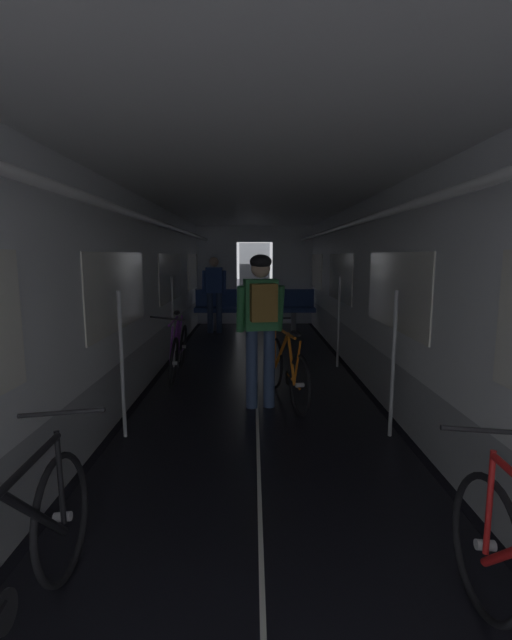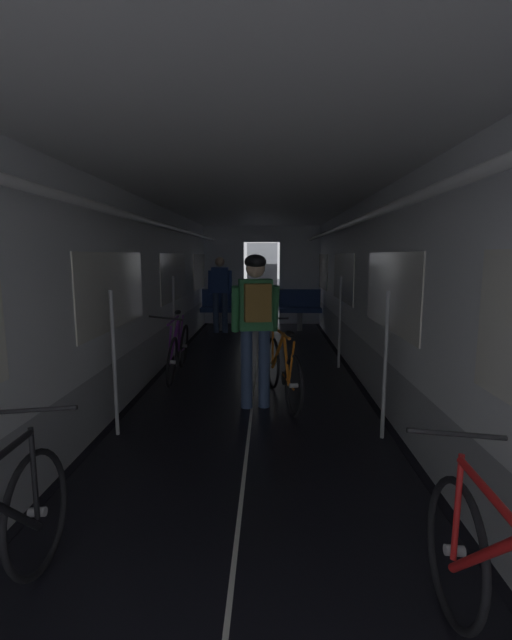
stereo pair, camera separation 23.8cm
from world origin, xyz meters
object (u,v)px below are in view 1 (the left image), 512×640
Objects in this scene: bicycle_black at (12,581)px; person_cyclist_aisle at (261,315)px; bench_seat_far_right at (293,306)px; person_standing_near_bench at (214,289)px; bicycle_orange_in_aisle at (286,369)px; bicycle_purple at (178,350)px; bench_seat_far_left at (216,306)px.

bicycle_black is 0.98× the size of person_cyclist_aisle.
person_standing_near_bench is at bearing -168.17° from bench_seat_far_right.
bicycle_orange_in_aisle is at bearing 40.58° from person_cyclist_aisle.
bicycle_black is at bearing -112.58° from bicycle_orange_in_aisle.
person_standing_near_bench reaches higher than bicycle_purple.
bench_seat_far_right is at bearing 11.83° from person_standing_near_bench.
bicycle_black is 1.02× the size of bicycle_orange_in_aisle.
bicycle_orange_in_aisle is at bearing -34.93° from bicycle_purple.
person_cyclist_aisle is at bearing -99.34° from bench_seat_far_right.
bicycle_black is 7.93m from person_standing_near_bench.
bicycle_black reaches higher than bicycle_orange_in_aisle.
bench_seat_far_right is at bearing 80.66° from person_cyclist_aisle.
person_standing_near_bench is at bearing 101.09° from person_cyclist_aisle.
bench_seat_far_left is at bearing 180.00° from bench_seat_far_right.
bench_seat_far_right is 0.57× the size of person_cyclist_aisle.
person_cyclist_aisle is 1.04× the size of bicycle_orange_in_aisle.
bench_seat_far_right is 8.51m from bicycle_black.
bench_seat_far_left is 1.00× the size of bench_seat_far_right.
bench_seat_far_left is 8.29m from bicycle_black.
bicycle_purple is 1.86m from person_cyclist_aisle.
bench_seat_far_right is 5.29m from person_cyclist_aisle.
person_cyclist_aisle is (1.15, -1.28, 0.69)m from bicycle_purple.
bench_seat_far_left is 5.09m from bicycle_orange_in_aisle.
person_standing_near_bench is (-0.94, 4.82, -0.10)m from person_cyclist_aisle.
bicycle_purple reaches higher than bicycle_orange_in_aisle.
bicycle_orange_in_aisle is at bearing -74.64° from person_standing_near_bench.
bench_seat_far_left is 5.30m from person_cyclist_aisle.
person_cyclist_aisle is 4.91m from person_standing_near_bench.
bicycle_purple is at bearing -93.01° from bench_seat_far_left.
person_cyclist_aisle reaches higher than bench_seat_far_right.
bench_seat_far_right is 0.58× the size of bicycle_black.
bench_seat_far_left is at bearing 89.02° from bicycle_black.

